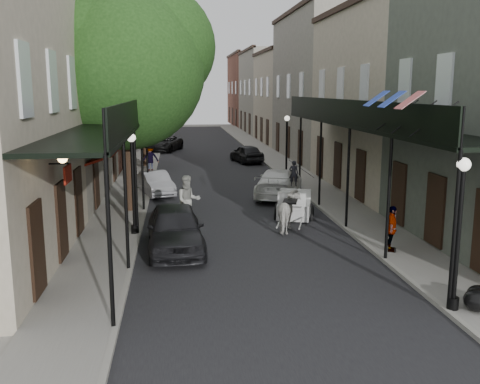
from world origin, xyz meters
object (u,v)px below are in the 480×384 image
object	(u,v)px
lamppost_left	(133,182)
pedestrian_sidewalk_left	(150,158)
carriage	(295,194)
pedestrian_walking	(188,201)
car_right_near	(279,183)
lamppost_right_near	(458,232)
tree_near	(134,63)
tree_far	(149,82)
car_left_near	(175,228)
lamppost_right_far	(287,145)
car_left_mid	(156,183)
horse	(290,212)
car_right_far	(247,154)
car_left_far	(164,143)
pedestrian_sidewalk_right	(392,229)

from	to	relation	value
lamppost_left	pedestrian_sidewalk_left	world-z (taller)	lamppost_left
carriage	lamppost_left	bearing A→B (deg)	-143.71
pedestrian_walking	car_right_near	size ratio (longest dim) A/B	0.41
carriage	lamppost_right_near	bearing A→B (deg)	-63.89
tree_near	tree_far	size ratio (longest dim) A/B	1.12
carriage	pedestrian_sidewalk_left	bearing A→B (deg)	134.79
tree_far	car_left_near	world-z (taller)	tree_far
lamppost_right_far	car_left_mid	bearing A→B (deg)	-152.55
lamppost_right_far	carriage	distance (m)	9.90
tree_near	horse	world-z (taller)	tree_near
tree_far	car_left_near	xyz separation A→B (m)	(1.65, -20.18, -5.06)
lamppost_right_far	car_right_far	world-z (taller)	lamppost_right_far
tree_near	horse	bearing A→B (deg)	-35.04
lamppost_left	lamppost_right_far	xyz separation A→B (m)	(8.20, 12.00, 0.00)
lamppost_right_near	car_right_near	bearing A→B (deg)	95.87
pedestrian_walking	car_right_near	distance (m)	7.00
car_left_near	lamppost_right_far	bearing A→B (deg)	61.78
tree_far	car_left_far	distance (m)	10.93
tree_far	lamppost_left	xyz separation A→B (m)	(0.15, -18.18, -3.79)
horse	car_right_far	distance (m)	19.68
tree_near	tree_far	world-z (taller)	tree_near
pedestrian_sidewalk_left	carriage	bearing A→B (deg)	97.43
pedestrian_walking	pedestrian_sidewalk_left	xyz separation A→B (m)	(-2.12, 13.57, 0.02)
lamppost_right_near	pedestrian_walking	bearing A→B (deg)	123.33
tree_far	lamppost_left	size ratio (longest dim) A/B	2.32
lamppost_right_near	car_left_far	distance (m)	36.65
lamppost_right_near	pedestrian_sidewalk_left	world-z (taller)	lamppost_right_near
tree_far	pedestrian_sidewalk_left	size ratio (longest dim) A/B	4.73
horse	car_left_mid	world-z (taller)	horse
lamppost_right_far	car_left_far	bearing A→B (deg)	115.97
lamppost_left	pedestrian_sidewalk_right	distance (m)	9.24
horse	carriage	bearing A→B (deg)	-90.00
lamppost_left	pedestrian_sidewalk_left	xyz separation A→B (m)	(-0.10, 14.97, -1.02)
lamppost_left	car_right_near	world-z (taller)	lamppost_left
tree_near	car_right_far	size ratio (longest dim) A/B	2.42
carriage	car_right_far	bearing A→B (deg)	106.37
horse	pedestrian_sidewalk_right	world-z (taller)	pedestrian_sidewalk_right
lamppost_right_far	pedestrian_sidewalk_right	xyz separation A→B (m)	(0.36, -15.29, -1.17)
tree_near	car_left_near	size ratio (longest dim) A/B	2.11
tree_near	lamppost_right_far	distance (m)	12.24
horse	lamppost_right_far	bearing A→B (deg)	-83.97
lamppost_right_far	car_left_far	world-z (taller)	lamppost_right_far
car_left_near	car_left_mid	size ratio (longest dim) A/B	1.26
lamppost_right_near	pedestrian_walking	distance (m)	11.29
tree_far	pedestrian_walking	world-z (taller)	tree_far
lamppost_left	pedestrian_walking	world-z (taller)	lamppost_left
pedestrian_walking	lamppost_right_near	bearing A→B (deg)	-68.09
car_left_far	car_left_near	bearing A→B (deg)	-70.55
horse	carriage	size ratio (longest dim) A/B	0.71
tree_near	pedestrian_sidewalk_right	size ratio (longest dim) A/B	6.32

